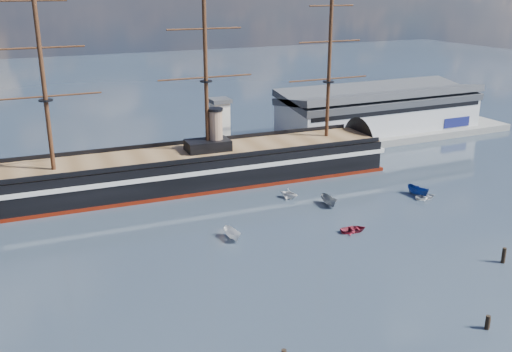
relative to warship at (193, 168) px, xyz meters
name	(u,v)px	position (x,y,z in m)	size (l,w,h in m)	color
ground	(266,207)	(8.99, -20.00, -4.04)	(600.00, 600.00, 0.00)	#2C3742
quay	(241,157)	(18.99, 16.00, -4.04)	(180.00, 18.00, 2.00)	slate
warehouse	(379,110)	(66.99, 20.00, 3.95)	(63.00, 21.00, 11.60)	#B7BABC
quay_tower	(220,127)	(11.99, 13.00, 5.72)	(5.00, 5.00, 15.00)	silver
warship	(193,168)	(0.00, 0.00, 0.00)	(113.24, 20.36, 53.94)	black
motorboat_a	(233,239)	(-3.56, -31.85, -4.04)	(6.12, 2.24, 2.45)	silver
motorboat_b	(354,232)	(18.38, -38.35, -4.04)	(3.15, 1.26, 1.47)	maroon
motorboat_c	(329,205)	(21.36, -24.81, -4.04)	(6.43, 2.36, 2.57)	slate
motorboat_d	(289,198)	(15.82, -17.39, -4.04)	(6.75, 2.92, 2.47)	silver
motorboat_e	(426,199)	(42.61, -30.26, -4.04)	(2.92, 1.17, 1.36)	silver
motorboat_f	(418,196)	(42.32, -27.95, -4.04)	(6.58, 2.41, 2.63)	navy
piling_near_mid	(487,329)	(16.36, -72.72, -4.04)	(0.64, 0.64, 2.73)	black
piling_near_right	(503,263)	(33.69, -59.46, -4.04)	(0.64, 0.64, 3.43)	black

